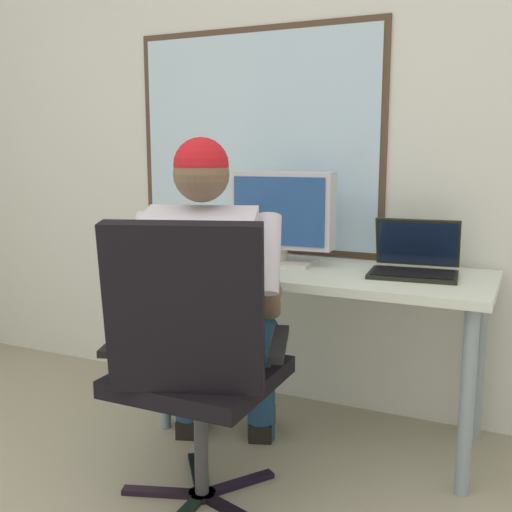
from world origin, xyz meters
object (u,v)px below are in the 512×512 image
(person_seated, at_px, (210,306))
(office_chair, at_px, (193,352))
(desk, at_px, (319,291))
(wine_glass, at_px, (196,245))
(laptop, at_px, (415,260))
(crt_monitor, at_px, (283,213))

(person_seated, bearing_deg, office_chair, -73.13)
(office_chair, bearing_deg, desk, 77.38)
(office_chair, distance_m, person_seated, 0.29)
(desk, relative_size, person_seated, 1.10)
(wine_glass, bearing_deg, desk, 14.29)
(office_chair, relative_size, laptop, 2.78)
(crt_monitor, bearing_deg, person_seated, -95.94)
(office_chair, xyz_separation_m, laptop, (0.55, 0.85, 0.21))
(wine_glass, bearing_deg, crt_monitor, 28.98)
(person_seated, height_order, wine_glass, person_seated)
(desk, height_order, person_seated, person_seated)
(desk, distance_m, wine_glass, 0.58)
(person_seated, bearing_deg, wine_glass, 126.80)
(desk, relative_size, office_chair, 1.37)
(wine_glass, bearing_deg, laptop, 13.50)
(office_chair, xyz_separation_m, crt_monitor, (-0.02, 0.82, 0.38))
(office_chair, xyz_separation_m, person_seated, (-0.08, 0.26, 0.09))
(laptop, bearing_deg, office_chair, -123.03)
(office_chair, xyz_separation_m, wine_glass, (-0.36, 0.63, 0.25))
(office_chair, height_order, person_seated, person_seated)
(person_seated, distance_m, wine_glass, 0.49)
(crt_monitor, height_order, wine_glass, crt_monitor)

